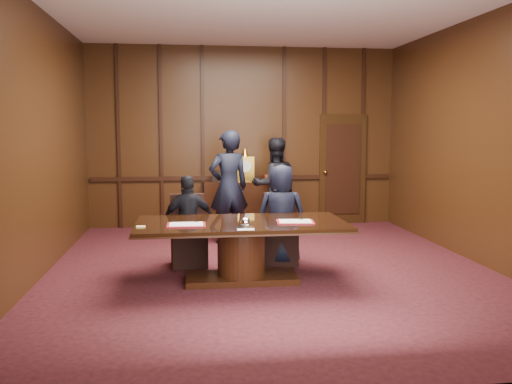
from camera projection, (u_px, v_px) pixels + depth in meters
room at (274, 143)px, 7.33m from camera, size 7.00×7.04×3.50m
sideboard at (245, 202)px, 10.54m from camera, size 1.60×0.45×1.54m
conference_table at (241, 241)px, 6.78m from camera, size 2.62×1.32×0.76m
folder_left at (186, 225)px, 6.50m from camera, size 0.46×0.34×0.02m
folder_right at (295, 222)px, 6.71m from camera, size 0.49×0.38×0.02m
inkstand at (245, 224)px, 6.30m from camera, size 0.20×0.14×0.12m
notepad at (141, 227)px, 6.37m from camera, size 0.10×0.07×0.01m
chair_left at (189, 245)px, 7.59m from camera, size 0.52×0.52×0.99m
chair_right at (281, 243)px, 7.75m from camera, size 0.54×0.54×0.99m
signatory_left at (189, 221)px, 7.47m from camera, size 0.80×0.45×1.28m
signatory_right at (282, 215)px, 7.62m from camera, size 0.77×0.57×1.42m
witness_left at (229, 187)px, 9.04m from camera, size 0.79×0.62×1.89m
witness_right at (274, 185)px, 10.00m from camera, size 0.94×0.78×1.75m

